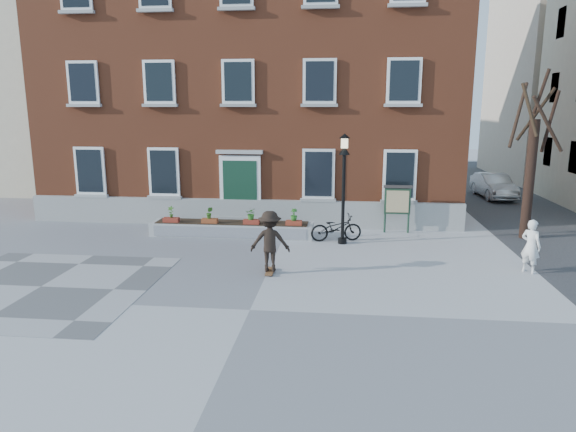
# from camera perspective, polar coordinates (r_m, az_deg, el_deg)

# --- Properties ---
(ground) EXTENTS (100.00, 100.00, 0.00)m
(ground) POSITION_cam_1_polar(r_m,az_deg,el_deg) (12.71, -4.25, -10.37)
(ground) COLOR #A1A1A3
(ground) RESTS_ON ground
(checker_patch) EXTENTS (6.00, 6.00, 0.01)m
(checker_patch) POSITION_cam_1_polar(r_m,az_deg,el_deg) (15.74, -25.75, -7.08)
(checker_patch) COLOR #525254
(checker_patch) RESTS_ON ground
(distant_building) EXTENTS (10.00, 12.00, 13.00)m
(distant_building) POSITION_cam_1_polar(r_m,az_deg,el_deg) (37.48, -27.20, 13.31)
(distant_building) COLOR beige
(distant_building) RESTS_ON ground
(bicycle) EXTENTS (1.98, 1.08, 0.99)m
(bicycle) POSITION_cam_1_polar(r_m,az_deg,el_deg) (18.85, 5.37, -1.32)
(bicycle) COLOR black
(bicycle) RESTS_ON ground
(parked_car) EXTENTS (1.67, 4.09, 1.32)m
(parked_car) POSITION_cam_1_polar(r_m,az_deg,el_deg) (29.83, 21.88, 3.14)
(parked_car) COLOR #B7B9BC
(parked_car) RESTS_ON ground
(bystander) EXTENTS (0.69, 0.69, 1.61)m
(bystander) POSITION_cam_1_polar(r_m,az_deg,el_deg) (16.76, 25.37, -3.05)
(bystander) COLOR white
(bystander) RESTS_ON ground
(brick_building) EXTENTS (18.40, 10.85, 12.60)m
(brick_building) POSITION_cam_1_polar(r_m,az_deg,el_deg) (25.90, -3.25, 15.28)
(brick_building) COLOR brown
(brick_building) RESTS_ON ground
(planter_assembly) EXTENTS (6.20, 1.12, 1.15)m
(planter_assembly) POSITION_cam_1_polar(r_m,az_deg,el_deg) (19.71, -6.21, -1.31)
(planter_assembly) COLOR #B6B7B2
(planter_assembly) RESTS_ON ground
(bare_tree) EXTENTS (1.83, 1.83, 6.16)m
(bare_tree) POSITION_cam_1_polar(r_m,az_deg,el_deg) (20.81, 25.40, 5.25)
(bare_tree) COLOR black
(bare_tree) RESTS_ON ground
(lamp_post) EXTENTS (0.40, 0.40, 3.93)m
(lamp_post) POSITION_cam_1_polar(r_m,az_deg,el_deg) (18.16, 6.22, 4.71)
(lamp_post) COLOR black
(lamp_post) RESTS_ON ground
(notice_board) EXTENTS (1.10, 0.16, 1.87)m
(notice_board) POSITION_cam_1_polar(r_m,az_deg,el_deg) (20.30, 12.07, 1.64)
(notice_board) COLOR #183123
(notice_board) RESTS_ON ground
(skateboarder) EXTENTS (1.20, 0.78, 1.88)m
(skateboarder) POSITION_cam_1_polar(r_m,az_deg,el_deg) (15.06, -2.01, -2.82)
(skateboarder) COLOR brown
(skateboarder) RESTS_ON ground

